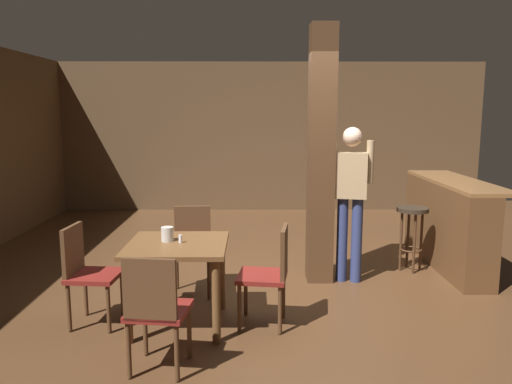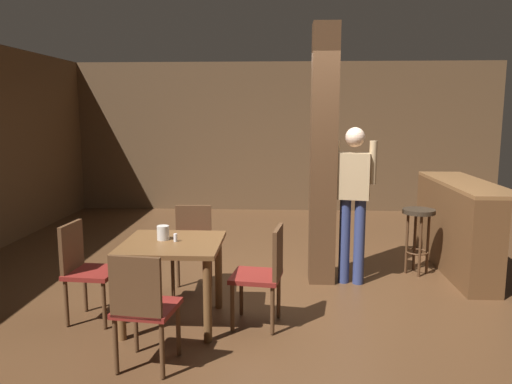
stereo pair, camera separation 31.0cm
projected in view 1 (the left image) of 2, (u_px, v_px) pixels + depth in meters
The scene contains 13 objects.
ground_plane at pixel (286, 291), 5.29m from camera, with size 10.80×10.80×0.00m, color #4C301C.
wall_back at pixel (271, 137), 9.51m from camera, with size 8.00×0.10×2.80m, color brown.
pillar at pixel (321, 156), 5.44m from camera, with size 0.28×0.28×2.80m, color #4C301C.
dining_table at pixel (178, 258), 4.37m from camera, with size 0.86×0.86×0.75m.
chair_south at pixel (156, 307), 3.55m from camera, with size 0.47×0.47×0.89m.
chair_west at pixel (87, 269), 4.40m from camera, with size 0.45×0.45×0.89m.
chair_north at pixel (192, 245), 5.20m from camera, with size 0.44×0.44×0.89m.
chair_east at pixel (271, 271), 4.37m from camera, with size 0.48×0.48×0.89m.
napkin_cup at pixel (167, 234), 4.40m from camera, with size 0.11×0.11×0.13m, color beige.
salt_shaker at pixel (180, 239), 4.35m from camera, with size 0.03×0.03×0.07m, color silver.
standing_person at pixel (351, 193), 5.45m from camera, with size 0.47×0.27×1.72m.
bar_counter at pixel (447, 222), 6.10m from camera, with size 0.56×2.05×1.06m.
bar_stool_near at pixel (412, 223), 5.90m from camera, with size 0.37×0.37×0.77m.
Camera 1 is at (-0.36, -5.05, 1.89)m, focal length 35.00 mm.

